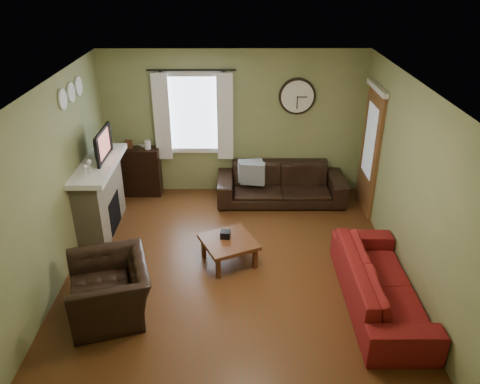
{
  "coord_description": "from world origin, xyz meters",
  "views": [
    {
      "loc": [
        0.07,
        -5.37,
        3.98
      ],
      "look_at": [
        0.1,
        0.4,
        1.05
      ],
      "focal_mm": 35.0,
      "sensor_mm": 36.0,
      "label": 1
    }
  ],
  "objects_px": {
    "armchair": "(110,289)",
    "coffee_table": "(229,251)",
    "sofa_brown": "(281,184)",
    "sofa_red": "(381,283)",
    "bookshelf": "(140,172)"
  },
  "relations": [
    {
      "from": "armchair",
      "to": "coffee_table",
      "type": "height_order",
      "value": "armchair"
    },
    {
      "from": "sofa_brown",
      "to": "sofa_red",
      "type": "distance_m",
      "value": 3.01
    },
    {
      "from": "armchair",
      "to": "coffee_table",
      "type": "distance_m",
      "value": 1.78
    },
    {
      "from": "bookshelf",
      "to": "sofa_red",
      "type": "distance_m",
      "value": 4.74
    },
    {
      "from": "sofa_red",
      "to": "bookshelf",
      "type": "bearing_deg",
      "value": 49.02
    },
    {
      "from": "sofa_red",
      "to": "armchair",
      "type": "height_order",
      "value": "armchair"
    },
    {
      "from": "sofa_brown",
      "to": "armchair",
      "type": "xyz_separation_m",
      "value": [
        -2.33,
        -2.96,
        0.02
      ]
    },
    {
      "from": "bookshelf",
      "to": "sofa_brown",
      "type": "bearing_deg",
      "value": -6.25
    },
    {
      "from": "coffee_table",
      "to": "sofa_red",
      "type": "bearing_deg",
      "value": -25.47
    },
    {
      "from": "sofa_red",
      "to": "armchair",
      "type": "relative_size",
      "value": 2.03
    },
    {
      "from": "bookshelf",
      "to": "armchair",
      "type": "height_order",
      "value": "bookshelf"
    },
    {
      "from": "armchair",
      "to": "sofa_brown",
      "type": "bearing_deg",
      "value": 124.74
    },
    {
      "from": "sofa_brown",
      "to": "sofa_red",
      "type": "bearing_deg",
      "value": -70.2
    },
    {
      "from": "armchair",
      "to": "coffee_table",
      "type": "bearing_deg",
      "value": 109.12
    },
    {
      "from": "sofa_brown",
      "to": "armchair",
      "type": "distance_m",
      "value": 3.77
    }
  ]
}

